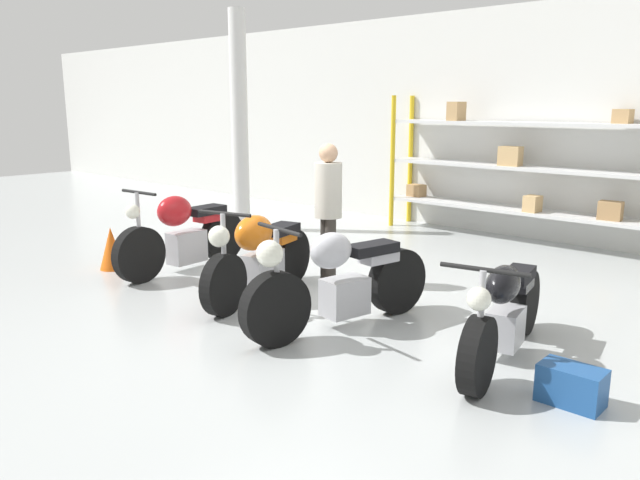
% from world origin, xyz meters
% --- Properties ---
extents(ground_plane, '(30.00, 30.00, 0.00)m').
position_xyz_m(ground_plane, '(0.00, 0.00, 0.00)').
color(ground_plane, '#B2B7B7').
extents(back_wall, '(30.00, 0.08, 3.60)m').
position_xyz_m(back_wall, '(0.00, 5.16, 1.80)').
color(back_wall, silver).
rests_on(back_wall, ground_plane).
extents(shelving_rack, '(4.63, 0.63, 2.24)m').
position_xyz_m(shelving_rack, '(0.28, 4.79, 1.16)').
color(shelving_rack, gold).
rests_on(shelving_rack, ground_plane).
extents(support_pillar, '(0.28, 0.28, 3.60)m').
position_xyz_m(support_pillar, '(-3.74, 2.55, 1.80)').
color(support_pillar, silver).
rests_on(support_pillar, ground_plane).
extents(motorcycle_red, '(0.62, 2.04, 1.10)m').
position_xyz_m(motorcycle_red, '(-2.20, 0.24, 0.48)').
color(motorcycle_red, black).
rests_on(motorcycle_red, ground_plane).
extents(motorcycle_orange, '(0.77, 1.97, 1.06)m').
position_xyz_m(motorcycle_orange, '(-0.63, 0.12, 0.47)').
color(motorcycle_orange, black).
rests_on(motorcycle_orange, ground_plane).
extents(motorcycle_silver, '(0.72, 2.14, 1.06)m').
position_xyz_m(motorcycle_silver, '(0.63, -0.04, 0.46)').
color(motorcycle_silver, black).
rests_on(motorcycle_silver, ground_plane).
extents(motorcycle_black, '(0.73, 2.05, 0.96)m').
position_xyz_m(motorcycle_black, '(2.14, 0.30, 0.42)').
color(motorcycle_black, black).
rests_on(motorcycle_black, ground_plane).
extents(person_browsing, '(0.44, 0.44, 1.66)m').
position_xyz_m(person_browsing, '(-0.44, 1.03, 0.98)').
color(person_browsing, '#38332D').
rests_on(person_browsing, ground_plane).
extents(toolbox, '(0.44, 0.26, 0.28)m').
position_xyz_m(toolbox, '(2.86, -0.10, 0.14)').
color(toolbox, '#1E4C8C').
rests_on(toolbox, ground_plane).
extents(traffic_cone, '(0.32, 0.32, 0.55)m').
position_xyz_m(traffic_cone, '(-2.97, -0.33, 0.28)').
color(traffic_cone, orange).
rests_on(traffic_cone, ground_plane).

